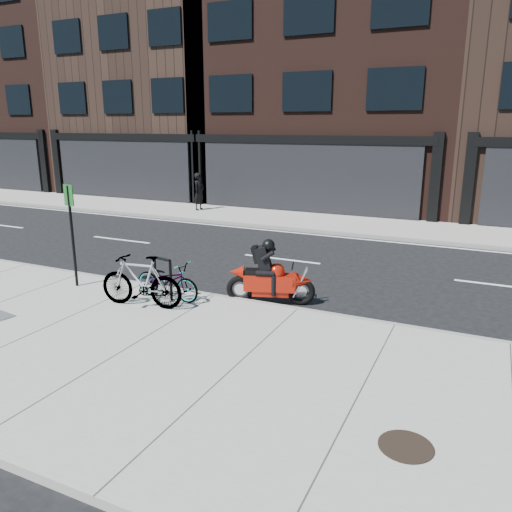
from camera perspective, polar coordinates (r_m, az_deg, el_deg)
The scene contains 13 objects.
ground at distance 13.05m, azimuth -0.41°, elevation -2.45°, with size 120.00×120.00×0.00m, color black.
sidewalk_near at distance 9.08m, azimuth -14.43°, elevation -10.49°, with size 60.00×6.00×0.13m, color gray.
sidewalk_far at distance 20.10m, azimuth 9.20°, elevation 3.70°, with size 60.00×3.50×0.13m, color gray.
building_west at distance 37.69m, azimuth -22.70°, elevation 18.11°, with size 10.00×10.00×13.50m, color black.
building_midwest at distance 31.13m, azimuth -9.31°, elevation 18.54°, with size 10.00×10.00×12.00m, color black.
building_center at distance 26.98m, azimuth 9.82°, elevation 21.80°, with size 12.00×10.00×14.50m, color black.
bike_rack at distance 11.17m, azimuth -10.61°, elevation -2.08°, with size 0.55×0.16×0.93m.
bicycle_front at distance 11.14m, azimuth -10.10°, elevation -2.73°, with size 0.57×1.63×0.85m, color gray.
bicycle_rear at distance 10.74m, azimuth -13.02°, elevation -2.81°, with size 0.53×1.87×1.12m, color gray.
motorcycle at distance 10.99m, azimuth 2.10°, elevation -2.50°, with size 1.92×0.86×1.48m.
pedestrian at distance 22.70m, azimuth -6.53°, elevation 7.34°, with size 0.60×0.40×1.65m, color black.
manhole_cover at distance 6.64m, azimuth 16.75°, elevation -20.11°, with size 0.66×0.66×0.01m, color black.
sign_post at distance 12.37m, azimuth -20.33°, elevation 3.18°, with size 0.33×0.08×2.42m.
Camera 1 is at (5.39, -11.23, 3.87)m, focal length 35.00 mm.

